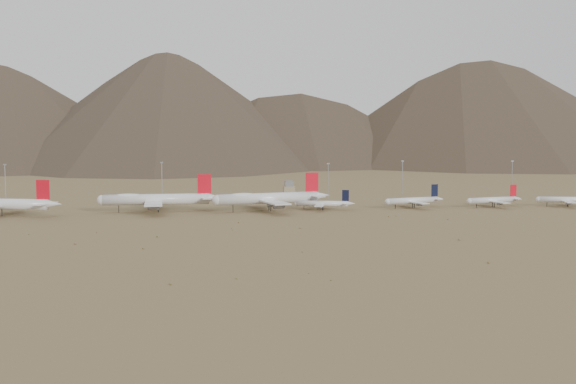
{
  "coord_description": "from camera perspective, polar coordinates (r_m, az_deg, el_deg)",
  "views": [
    {
      "loc": [
        -30.72,
        -400.87,
        50.39
      ],
      "look_at": [
        18.85,
        30.0,
        11.84
      ],
      "focal_mm": 45.0,
      "sensor_mm": 36.0,
      "label": 1
    }
  ],
  "objects": [
    {
      "name": "mast_far_east",
      "position": [
        574.79,
        17.28,
        1.24
      ],
      "size": [
        2.0,
        0.6,
        25.7
      ],
      "color": "gray",
      "rests_on": "ground"
    },
    {
      "name": "narrowbody_a",
      "position": [
        444.07,
        2.81,
        -0.91
      ],
      "size": [
        37.28,
        27.55,
        12.59
      ],
      "rotation": [
        0.0,
        0.0,
        -0.27
      ],
      "color": "silver",
      "rests_on": "ground"
    },
    {
      "name": "narrowbody_d",
      "position": [
        496.61,
        21.28,
        -0.57
      ],
      "size": [
        41.45,
        30.46,
        13.88
      ],
      "rotation": [
        0.0,
        0.0,
        -0.22
      ],
      "color": "silver",
      "rests_on": "ground"
    },
    {
      "name": "mountain_ridge",
      "position": [
        1305.04,
        -5.27,
        9.43
      ],
      "size": [
        4400.0,
        1000.0,
        300.0
      ],
      "color": "brown",
      "rests_on": "ground"
    },
    {
      "name": "narrowbody_b",
      "position": [
        463.08,
        9.92,
        -0.66
      ],
      "size": [
        42.26,
        31.41,
        14.41
      ],
      "rotation": [
        0.0,
        0.0,
        0.3
      ],
      "color": "silver",
      "rests_on": "ground"
    },
    {
      "name": "widebody_east",
      "position": [
        439.46,
        -1.56,
        -0.48
      ],
      "size": [
        74.7,
        59.0,
        22.7
      ],
      "rotation": [
        0.0,
        0.0,
        0.26
      ],
      "color": "silver",
      "rests_on": "ground"
    },
    {
      "name": "widebody_centre",
      "position": [
        440.26,
        -10.34,
        -0.56
      ],
      "size": [
        75.62,
        58.14,
        22.45
      ],
      "rotation": [
        0.0,
        0.0,
        0.05
      ],
      "color": "silver",
      "rests_on": "ground"
    },
    {
      "name": "mast_far_west",
      "position": [
        534.12,
        -21.44,
        0.84
      ],
      "size": [
        2.0,
        0.6,
        25.7
      ],
      "color": "gray",
      "rests_on": "ground"
    },
    {
      "name": "ground",
      "position": [
        405.19,
        -2.17,
        -2.07
      ],
      "size": [
        3000.0,
        3000.0,
        0.0
      ],
      "primitive_type": "plane",
      "color": "olive",
      "rests_on": "ground"
    },
    {
      "name": "control_tower",
      "position": [
        526.33,
        0.09,
        0.17
      ],
      "size": [
        8.0,
        8.0,
        12.0
      ],
      "color": "gray",
      "rests_on": "ground"
    },
    {
      "name": "mast_west",
      "position": [
        534.76,
        -9.93,
        1.12
      ],
      "size": [
        2.0,
        0.6,
        25.7
      ],
      "color": "gray",
      "rests_on": "ground"
    },
    {
      "name": "narrowbody_c",
      "position": [
        479.29,
        15.96,
        -0.61
      ],
      "size": [
        41.14,
        30.4,
        13.89
      ],
      "rotation": [
        0.0,
        0.0,
        0.26
      ],
      "color": "silver",
      "rests_on": "ground"
    },
    {
      "name": "desert_scrub",
      "position": [
        310.67,
        -2.29,
        -4.2
      ],
      "size": [
        440.41,
        168.95,
        0.83
      ],
      "color": "olive",
      "rests_on": "ground"
    },
    {
      "name": "mast_east",
      "position": [
        556.81,
        9.02,
        1.29
      ],
      "size": [
        2.0,
        0.6,
        25.7
      ],
      "color": "gray",
      "rests_on": "ground"
    },
    {
      "name": "mast_centre",
      "position": [
        510.72,
        3.19,
        1.01
      ],
      "size": [
        2.0,
        0.6,
        25.7
      ],
      "color": "gray",
      "rests_on": "ground"
    }
  ]
}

